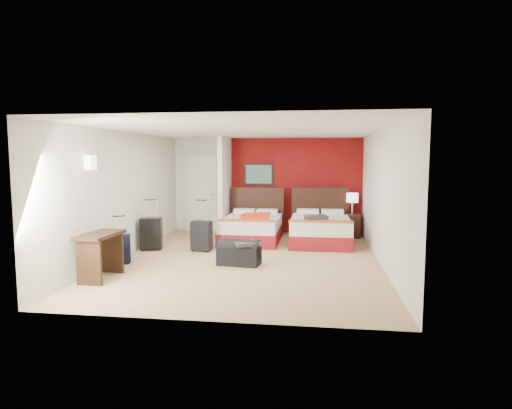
% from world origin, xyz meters
% --- Properties ---
extents(ground, '(6.50, 6.50, 0.00)m').
position_xyz_m(ground, '(0.00, 0.00, 0.00)').
color(ground, tan).
rests_on(ground, ground).
extents(room_walls, '(5.02, 6.52, 2.50)m').
position_xyz_m(room_walls, '(-1.40, 1.42, 1.26)').
color(room_walls, silver).
rests_on(room_walls, ground).
extents(red_accent_panel, '(3.50, 0.04, 2.50)m').
position_xyz_m(red_accent_panel, '(0.75, 3.23, 1.25)').
color(red_accent_panel, maroon).
rests_on(red_accent_panel, ground).
extents(partition_wall, '(0.12, 1.20, 2.50)m').
position_xyz_m(partition_wall, '(-1.00, 2.61, 1.25)').
color(partition_wall, silver).
rests_on(partition_wall, ground).
extents(entry_door, '(0.82, 0.06, 2.05)m').
position_xyz_m(entry_door, '(-1.75, 3.20, 1.02)').
color(entry_door, silver).
rests_on(entry_door, ground).
extents(bed_left, '(1.34, 1.90, 0.57)m').
position_xyz_m(bed_left, '(-0.20, 1.88, 0.28)').
color(bed_left, white).
rests_on(bed_left, ground).
extents(bed_right, '(1.38, 1.96, 0.59)m').
position_xyz_m(bed_right, '(1.41, 1.86, 0.29)').
color(bed_right, white).
rests_on(bed_right, ground).
extents(red_suitcase_open, '(0.85, 0.99, 0.11)m').
position_xyz_m(red_suitcase_open, '(-0.10, 1.78, 0.62)').
color(red_suitcase_open, red).
rests_on(red_suitcase_open, bed_left).
extents(jacket_bundle, '(0.55, 0.49, 0.11)m').
position_xyz_m(jacket_bundle, '(1.31, 1.56, 0.64)').
color(jacket_bundle, '#36363B').
rests_on(jacket_bundle, bed_right).
extents(nightstand, '(0.46, 0.46, 0.59)m').
position_xyz_m(nightstand, '(2.21, 2.76, 0.30)').
color(nightstand, black).
rests_on(nightstand, ground).
extents(table_lamp, '(0.37, 0.37, 0.52)m').
position_xyz_m(table_lamp, '(2.21, 2.76, 0.85)').
color(table_lamp, white).
rests_on(table_lamp, nightstand).
extents(suitcase_black, '(0.50, 0.37, 0.67)m').
position_xyz_m(suitcase_black, '(-2.20, 0.61, 0.34)').
color(suitcase_black, black).
rests_on(suitcase_black, ground).
extents(suitcase_charcoal, '(0.45, 0.31, 0.62)m').
position_xyz_m(suitcase_charcoal, '(-1.10, 0.64, 0.31)').
color(suitcase_charcoal, black).
rests_on(suitcase_charcoal, ground).
extents(suitcase_navy, '(0.44, 0.37, 0.52)m').
position_xyz_m(suitcase_navy, '(-2.32, -0.65, 0.26)').
color(suitcase_navy, black).
rests_on(suitcase_navy, ground).
extents(duffel_bag, '(0.82, 0.51, 0.39)m').
position_xyz_m(duffel_bag, '(-0.10, -0.42, 0.19)').
color(duffel_bag, black).
rests_on(duffel_bag, ground).
extents(jacket_draped, '(0.58, 0.56, 0.06)m').
position_xyz_m(jacket_draped, '(0.05, -0.47, 0.42)').
color(jacket_draped, '#3A3A3F').
rests_on(jacket_draped, duffel_bag).
extents(desk, '(0.51, 0.94, 0.76)m').
position_xyz_m(desk, '(-2.18, -1.65, 0.38)').
color(desk, '#301D10').
rests_on(desk, ground).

